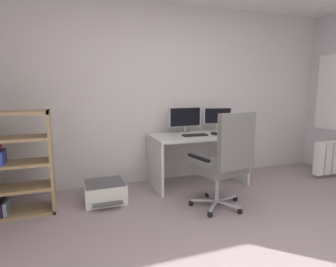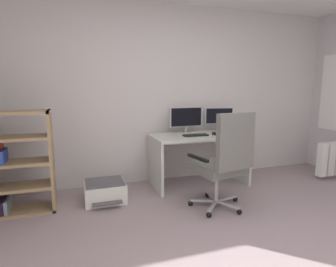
# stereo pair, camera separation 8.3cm
# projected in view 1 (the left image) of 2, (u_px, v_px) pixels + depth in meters

# --- Properties ---
(ground_plane) EXTENTS (5.35, 4.55, 0.02)m
(ground_plane) POSITION_uv_depth(u_px,v_px,m) (267.00, 266.00, 2.22)
(ground_plane) COLOR gray
(ground_plane) RESTS_ON ground
(wall_back) EXTENTS (5.35, 0.10, 2.54)m
(wall_back) POSITION_uv_depth(u_px,v_px,m) (167.00, 95.00, 4.17)
(wall_back) COLOR silver
(wall_back) RESTS_ON ground
(desk) EXTENTS (1.33, 0.68, 0.72)m
(desk) POSITION_uv_depth(u_px,v_px,m) (198.00, 148.00, 4.00)
(desk) COLOR silver
(desk) RESTS_ON ground
(monitor_main) EXTENTS (0.50, 0.18, 0.38)m
(monitor_main) POSITION_uv_depth(u_px,v_px,m) (185.00, 118.00, 4.05)
(monitor_main) COLOR #B2B5B7
(monitor_main) RESTS_ON desk
(monitor_secondary) EXTENTS (0.42, 0.18, 0.36)m
(monitor_secondary) POSITION_uv_depth(u_px,v_px,m) (217.00, 117.00, 4.23)
(monitor_secondary) COLOR #B2B5B7
(monitor_secondary) RESTS_ON desk
(keyboard) EXTENTS (0.34, 0.13, 0.02)m
(keyboard) POSITION_uv_depth(u_px,v_px,m) (195.00, 135.00, 3.86)
(keyboard) COLOR black
(keyboard) RESTS_ON desk
(computer_mouse) EXTENTS (0.07, 0.11, 0.03)m
(computer_mouse) POSITION_uv_depth(u_px,v_px,m) (215.00, 134.00, 3.94)
(computer_mouse) COLOR black
(computer_mouse) RESTS_ON desk
(office_chair) EXTENTS (0.65, 0.68, 1.12)m
(office_chair) POSITION_uv_depth(u_px,v_px,m) (225.00, 159.00, 3.11)
(office_chair) COLOR #B7BABC
(office_chair) RESTS_ON ground
(printer) EXTENTS (0.49, 0.49, 0.26)m
(printer) POSITION_uv_depth(u_px,v_px,m) (105.00, 192.00, 3.42)
(printer) COLOR silver
(printer) RESTS_ON ground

